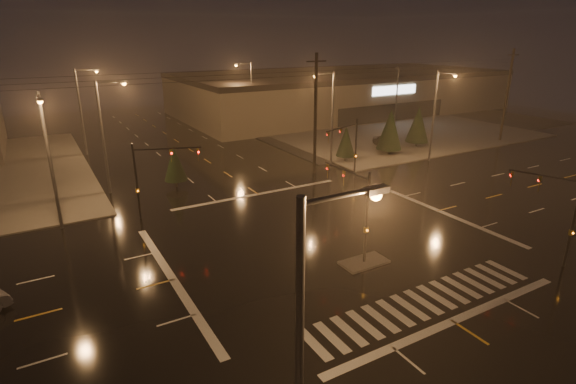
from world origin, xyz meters
The scene contains 26 objects.
ground centered at (0.00, 0.00, 0.00)m, with size 140.00×140.00×0.00m, color black.
sidewalk_ne centered at (30.00, 30.00, 0.06)m, with size 36.00×36.00×0.12m, color #4B4843.
median_island centered at (0.00, -4.00, 0.07)m, with size 3.00×1.60×0.15m, color #4B4843.
crosswalk centered at (0.00, -9.00, 0.01)m, with size 15.00×2.60×0.01m, color beige.
stop_bar_near centered at (0.00, -11.00, 0.01)m, with size 16.00×0.50×0.01m, color beige.
stop_bar_far centered at (0.00, 11.00, 0.01)m, with size 16.00×0.50×0.01m, color beige.
parking_lot centered at (35.00, 28.00, 0.04)m, with size 50.00×24.00×0.08m, color black.
retail_building centered at (35.00, 45.99, 3.84)m, with size 60.20×28.30×7.20m.
signal_mast_median centered at (0.00, -3.07, 3.75)m, with size 0.25×4.59×6.00m.
signal_mast_ne centered at (9.50, 10.14, 3.79)m, with size 4.84×1.86×6.00m.
signal_mast_nw centered at (-9.50, 10.14, 3.79)m, with size 4.84×1.86×6.00m.
signal_mast_se centered at (10.23, -9.75, 3.71)m, with size 1.55×3.87×6.00m.
streetlight_0 centered at (-11.18, -15.00, 5.80)m, with size 2.77×0.32×10.00m.
streetlight_1 centered at (-11.18, 18.00, 5.80)m, with size 2.77×0.32×10.00m.
streetlight_2 centered at (-11.18, 34.00, 5.80)m, with size 2.77×0.32×10.00m.
streetlight_3 centered at (11.18, 16.00, 5.80)m, with size 2.77×0.32×10.00m.
streetlight_4 centered at (11.18, 36.00, 5.80)m, with size 2.77×0.32×10.00m.
streetlight_5 centered at (-16.00, 11.18, 5.80)m, with size 0.32×2.77×10.00m.
streetlight_6 centered at (22.00, 11.18, 5.80)m, with size 0.32×2.77×10.00m.
utility_pole_1 centered at (8.00, 14.00, 6.13)m, with size 2.20×0.32×12.00m.
utility_pole_2 centered at (38.00, 14.00, 6.13)m, with size 2.20×0.32×12.00m.
conifer_0 centered at (13.43, 15.96, 2.39)m, with size 2.17×2.17×4.09m.
conifer_1 centered at (19.93, 16.01, 3.05)m, with size 3.01×3.01×5.40m.
conifer_2 centered at (25.64, 17.16, 2.95)m, with size 2.88×2.88×5.19m.
conifer_3 centered at (-5.76, 16.67, 2.35)m, with size 2.12×2.12×4.01m.
car_parked centered at (22.16, 19.02, 0.72)m, with size 1.69×4.21×1.43m, color black.
Camera 1 is at (-16.70, -23.42, 13.56)m, focal length 28.00 mm.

